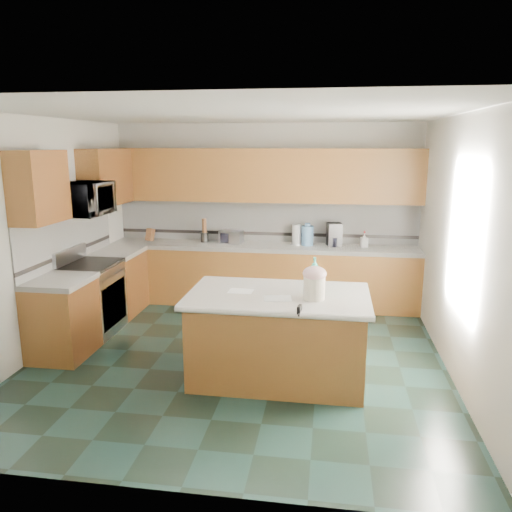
# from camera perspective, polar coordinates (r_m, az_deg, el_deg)

# --- Properties ---
(floor) EXTENTS (4.60, 4.60, 0.00)m
(floor) POSITION_cam_1_polar(r_m,az_deg,el_deg) (5.85, -2.00, -11.48)
(floor) COLOR black
(floor) RESTS_ON ground
(ceiling) EXTENTS (4.60, 4.60, 0.00)m
(ceiling) POSITION_cam_1_polar(r_m,az_deg,el_deg) (5.34, -2.23, 15.97)
(ceiling) COLOR white
(ceiling) RESTS_ON ground
(wall_back) EXTENTS (4.60, 0.04, 2.70)m
(wall_back) POSITION_cam_1_polar(r_m,az_deg,el_deg) (7.70, 1.06, 4.90)
(wall_back) COLOR silver
(wall_back) RESTS_ON ground
(wall_front) EXTENTS (4.60, 0.04, 2.70)m
(wall_front) POSITION_cam_1_polar(r_m,az_deg,el_deg) (3.26, -9.64, -6.20)
(wall_front) COLOR silver
(wall_front) RESTS_ON ground
(wall_left) EXTENTS (0.04, 4.60, 2.70)m
(wall_left) POSITION_cam_1_polar(r_m,az_deg,el_deg) (6.28, -23.40, 2.08)
(wall_left) COLOR silver
(wall_left) RESTS_ON ground
(wall_right) EXTENTS (0.04, 4.60, 2.70)m
(wall_right) POSITION_cam_1_polar(r_m,az_deg,el_deg) (5.51, 22.34, 0.81)
(wall_right) COLOR silver
(wall_right) RESTS_ON ground
(back_base_cab) EXTENTS (4.60, 0.60, 0.86)m
(back_base_cab) POSITION_cam_1_polar(r_m,az_deg,el_deg) (7.57, 0.72, -2.34)
(back_base_cab) COLOR #3E1F0D
(back_base_cab) RESTS_ON ground
(back_countertop) EXTENTS (4.60, 0.64, 0.06)m
(back_countertop) POSITION_cam_1_polar(r_m,az_deg,el_deg) (7.46, 0.73, 1.07)
(back_countertop) COLOR white
(back_countertop) RESTS_ON back_base_cab
(back_upper_cab) EXTENTS (4.60, 0.33, 0.78)m
(back_upper_cab) POSITION_cam_1_polar(r_m,az_deg,el_deg) (7.46, 0.90, 9.21)
(back_upper_cab) COLOR #3E1F0D
(back_upper_cab) RESTS_ON wall_back
(back_backsplash) EXTENTS (4.60, 0.02, 0.63)m
(back_backsplash) POSITION_cam_1_polar(r_m,az_deg,el_deg) (7.68, 1.03, 4.02)
(back_backsplash) COLOR silver
(back_backsplash) RESTS_ON back_countertop
(back_accent_band) EXTENTS (4.60, 0.01, 0.05)m
(back_accent_band) POSITION_cam_1_polar(r_m,az_deg,el_deg) (7.71, 1.02, 2.58)
(back_accent_band) COLOR black
(back_accent_band) RESTS_ON back_countertop
(left_base_cab_rear) EXTENTS (0.60, 0.82, 0.86)m
(left_base_cab_rear) POSITION_cam_1_polar(r_m,az_deg,el_deg) (7.45, -15.51, -3.07)
(left_base_cab_rear) COLOR #3E1F0D
(left_base_cab_rear) RESTS_ON ground
(left_counter_rear) EXTENTS (0.64, 0.82, 0.06)m
(left_counter_rear) POSITION_cam_1_polar(r_m,az_deg,el_deg) (7.34, -15.72, 0.39)
(left_counter_rear) COLOR white
(left_counter_rear) RESTS_ON left_base_cab_rear
(left_base_cab_front) EXTENTS (0.60, 0.72, 0.86)m
(left_base_cab_front) POSITION_cam_1_polar(r_m,az_deg,el_deg) (6.15, -21.26, -6.84)
(left_base_cab_front) COLOR #3E1F0D
(left_base_cab_front) RESTS_ON ground
(left_counter_front) EXTENTS (0.64, 0.72, 0.06)m
(left_counter_front) POSITION_cam_1_polar(r_m,az_deg,el_deg) (6.02, -21.61, -2.70)
(left_counter_front) COLOR white
(left_counter_front) RESTS_ON left_base_cab_front
(left_backsplash) EXTENTS (0.02, 2.30, 0.63)m
(left_backsplash) POSITION_cam_1_polar(r_m,az_deg,el_deg) (6.75, -20.66, 1.99)
(left_backsplash) COLOR silver
(left_backsplash) RESTS_ON wall_left
(left_accent_band) EXTENTS (0.01, 2.30, 0.05)m
(left_accent_band) POSITION_cam_1_polar(r_m,az_deg,el_deg) (6.79, -20.49, 0.37)
(left_accent_band) COLOR black
(left_accent_band) RESTS_ON wall_left
(left_upper_cab_rear) EXTENTS (0.33, 1.09, 0.78)m
(left_upper_cab_rear) POSITION_cam_1_polar(r_m,az_deg,el_deg) (7.38, -16.75, 8.64)
(left_upper_cab_rear) COLOR #3E1F0D
(left_upper_cab_rear) RESTS_ON wall_left
(left_upper_cab_front) EXTENTS (0.33, 0.72, 0.78)m
(left_upper_cab_front) POSITION_cam_1_polar(r_m,az_deg,el_deg) (5.91, -23.58, 7.24)
(left_upper_cab_front) COLOR #3E1F0D
(left_upper_cab_front) RESTS_ON wall_left
(range_body) EXTENTS (0.60, 0.76, 0.88)m
(range_body) POSITION_cam_1_polar(r_m,az_deg,el_deg) (6.76, -18.20, -4.76)
(range_body) COLOR #B7B7BC
(range_body) RESTS_ON ground
(range_oven_door) EXTENTS (0.02, 0.68, 0.55)m
(range_oven_door) POSITION_cam_1_polar(r_m,az_deg,el_deg) (6.65, -15.93, -5.26)
(range_oven_door) COLOR black
(range_oven_door) RESTS_ON range_body
(range_cooktop) EXTENTS (0.62, 0.78, 0.04)m
(range_cooktop) POSITION_cam_1_polar(r_m,az_deg,el_deg) (6.64, -18.47, -0.97)
(range_cooktop) COLOR black
(range_cooktop) RESTS_ON range_body
(range_handle) EXTENTS (0.02, 0.66, 0.02)m
(range_handle) POSITION_cam_1_polar(r_m,az_deg,el_deg) (6.53, -15.89, -2.10)
(range_handle) COLOR #B7B7BC
(range_handle) RESTS_ON range_body
(range_backguard) EXTENTS (0.06, 0.76, 0.18)m
(range_backguard) POSITION_cam_1_polar(r_m,az_deg,el_deg) (6.74, -20.52, 0.11)
(range_backguard) COLOR #B7B7BC
(range_backguard) RESTS_ON range_body
(microwave) EXTENTS (0.50, 0.73, 0.41)m
(microwave) POSITION_cam_1_polar(r_m,az_deg,el_deg) (6.51, -18.99, 6.18)
(microwave) COLOR #B7B7BC
(microwave) RESTS_ON wall_left
(island_base) EXTENTS (1.73, 1.00, 0.86)m
(island_base) POSITION_cam_1_polar(r_m,az_deg,el_deg) (5.21, 2.52, -9.44)
(island_base) COLOR #3E1F0D
(island_base) RESTS_ON ground
(island_top) EXTENTS (1.83, 1.10, 0.06)m
(island_top) POSITION_cam_1_polar(r_m,az_deg,el_deg) (5.06, 2.57, -4.61)
(island_top) COLOR white
(island_top) RESTS_ON island_base
(island_bullnose) EXTENTS (1.82, 0.07, 0.06)m
(island_bullnose) POSITION_cam_1_polar(r_m,az_deg,el_deg) (4.55, 1.86, -6.63)
(island_bullnose) COLOR white
(island_bullnose) RESTS_ON island_base
(treat_jar) EXTENTS (0.25, 0.25, 0.22)m
(treat_jar) POSITION_cam_1_polar(r_m,az_deg,el_deg) (4.87, 6.67, -3.65)
(treat_jar) COLOR beige
(treat_jar) RESTS_ON island_top
(treat_jar_lid) EXTENTS (0.23, 0.23, 0.14)m
(treat_jar_lid) POSITION_cam_1_polar(r_m,az_deg,el_deg) (4.83, 6.71, -2.00)
(treat_jar_lid) COLOR beige
(treat_jar_lid) RESTS_ON treat_jar
(treat_jar_knob) EXTENTS (0.08, 0.03, 0.03)m
(treat_jar_knob) POSITION_cam_1_polar(r_m,az_deg,el_deg) (4.82, 6.72, -1.44)
(treat_jar_knob) COLOR tan
(treat_jar_knob) RESTS_ON treat_jar_lid
(treat_jar_knob_end_l) EXTENTS (0.04, 0.04, 0.04)m
(treat_jar_knob_end_l) POSITION_cam_1_polar(r_m,az_deg,el_deg) (4.82, 6.27, -1.43)
(treat_jar_knob_end_l) COLOR tan
(treat_jar_knob_end_l) RESTS_ON treat_jar_lid
(treat_jar_knob_end_r) EXTENTS (0.04, 0.04, 0.04)m
(treat_jar_knob_end_r) POSITION_cam_1_polar(r_m,az_deg,el_deg) (4.82, 7.18, -1.46)
(treat_jar_knob_end_r) COLOR tan
(treat_jar_knob_end_r) RESTS_ON treat_jar_lid
(soap_bottle_island) EXTENTS (0.14, 0.15, 0.36)m
(soap_bottle_island) POSITION_cam_1_polar(r_m,az_deg,el_deg) (5.08, 6.69, -2.16)
(soap_bottle_island) COLOR #2AB9A8
(soap_bottle_island) RESTS_ON island_top
(paper_sheet_a) EXTENTS (0.30, 0.24, 0.00)m
(paper_sheet_a) POSITION_cam_1_polar(r_m,az_deg,el_deg) (4.89, 2.48, -4.86)
(paper_sheet_a) COLOR white
(paper_sheet_a) RESTS_ON island_top
(paper_sheet_b) EXTENTS (0.26, 0.20, 0.00)m
(paper_sheet_b) POSITION_cam_1_polar(r_m,az_deg,el_deg) (5.12, -1.75, -4.03)
(paper_sheet_b) COLOR white
(paper_sheet_b) RESTS_ON island_top
(clamp_body) EXTENTS (0.04, 0.10, 0.09)m
(clamp_body) POSITION_cam_1_polar(r_m,az_deg,el_deg) (4.53, 4.98, -6.20)
(clamp_body) COLOR black
(clamp_body) RESTS_ON island_top
(clamp_handle) EXTENTS (0.02, 0.07, 0.02)m
(clamp_handle) POSITION_cam_1_polar(r_m,az_deg,el_deg) (4.48, 4.93, -6.68)
(clamp_handle) COLOR black
(clamp_handle) RESTS_ON island_top
(knife_block) EXTENTS (0.14, 0.17, 0.21)m
(knife_block) POSITION_cam_1_polar(r_m,az_deg,el_deg) (7.92, -12.01, 2.39)
(knife_block) COLOR #472814
(knife_block) RESTS_ON back_countertop
(utensil_crock) EXTENTS (0.12, 0.12, 0.15)m
(utensil_crock) POSITION_cam_1_polar(r_m,az_deg,el_deg) (7.69, -5.91, 2.14)
(utensil_crock) COLOR black
(utensil_crock) RESTS_ON back_countertop
(utensil_bundle) EXTENTS (0.07, 0.07, 0.22)m
(utensil_bundle) POSITION_cam_1_polar(r_m,az_deg,el_deg) (7.66, -5.94, 3.48)
(utensil_bundle) COLOR #472814
(utensil_bundle) RESTS_ON utensil_crock
(toaster_oven) EXTENTS (0.35, 0.26, 0.19)m
(toaster_oven) POSITION_cam_1_polar(r_m,az_deg,el_deg) (7.57, -2.85, 2.19)
(toaster_oven) COLOR #B7B7BC
(toaster_oven) RESTS_ON back_countertop
(toaster_oven_door) EXTENTS (0.29, 0.01, 0.15)m
(toaster_oven_door) POSITION_cam_1_polar(r_m,az_deg,el_deg) (7.46, -3.01, 2.04)
(toaster_oven_door) COLOR black
(toaster_oven_door) RESTS_ON toaster_oven
(paper_towel) EXTENTS (0.13, 0.13, 0.30)m
(paper_towel) POSITION_cam_1_polar(r_m,az_deg,el_deg) (7.48, 4.65, 2.46)
(paper_towel) COLOR white
(paper_towel) RESTS_ON back_countertop
(paper_towel_base) EXTENTS (0.20, 0.20, 0.01)m
(paper_towel_base) POSITION_cam_1_polar(r_m,az_deg,el_deg) (7.50, 4.63, 1.39)
(paper_towel_base) COLOR #B7B7BC
(paper_towel_base) RESTS_ON back_countertop
(water_jug) EXTENTS (0.18, 0.18, 0.29)m
(water_jug) POSITION_cam_1_polar(r_m,az_deg,el_deg) (7.43, 5.89, 2.33)
(water_jug) COLOR #5583B5
(water_jug) RESTS_ON back_countertop
(water_jug_neck) EXTENTS (0.08, 0.08, 0.04)m
(water_jug_neck) POSITION_cam_1_polar(r_m,az_deg,el_deg) (7.40, 5.92, 3.59)
(water_jug_neck) COLOR #5583B5
(water_jug_neck) RESTS_ON water_jug
(coffee_maker) EXTENTS (0.24, 0.25, 0.34)m
(coffee_maker) POSITION_cam_1_polar(r_m,az_deg,el_deg) (7.44, 8.93, 2.45)
(coffee_maker) COLOR black
(coffee_maker) RESTS_ON back_countertop
(coffee_carafe) EXTENTS (0.14, 0.14, 0.14)m
(coffee_carafe) POSITION_cam_1_polar(r_m,az_deg,el_deg) (7.41, 8.91, 1.62)
(coffee_carafe) COLOR black
(coffee_carafe) RESTS_ON back_countertop
(soap_bottle_back) EXTENTS (0.11, 0.12, 0.21)m
(soap_bottle_back) POSITION_cam_1_polar(r_m,az_deg,el_deg) (7.44, 12.27, 1.79)
(soap_bottle_back) COLOR white
(soap_bottle_back) RESTS_ON back_countertop
(soap_back_cap) EXTENTS (0.02, 0.02, 0.03)m
(soap_back_cap) POSITION_cam_1_polar(r_m,az_deg,el_deg) (7.42, 12.31, 2.69)
(soap_back_cap) COLOR red
(soap_back_cap) RESTS_ON soap_bottle_back
(window_light_proxy) EXTENTS (0.02, 1.40, 1.10)m
(window_light_proxy) POSITION_cam_1_polar(r_m,az_deg,el_deg) (5.29, 22.66, 1.97)
(window_light_proxy) COLOR white
(window_light_proxy) RESTS_ON wall_right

